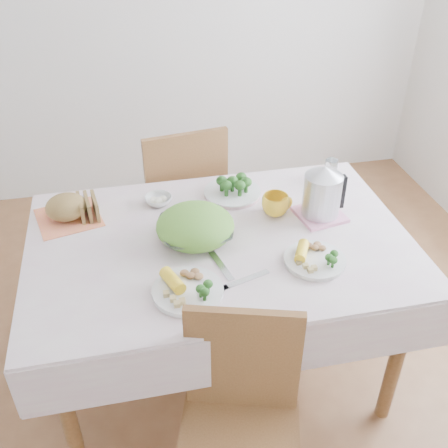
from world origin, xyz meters
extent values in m
plane|color=brown|center=(0.00, 0.00, 0.00)|extent=(3.60, 3.60, 0.00)
cube|color=brown|center=(0.00, 0.00, 0.38)|extent=(1.40, 0.90, 0.75)
cube|color=silver|center=(0.00, 0.00, 0.76)|extent=(1.50, 1.00, 0.01)
cube|color=brown|center=(-0.08, -0.69, 0.47)|extent=(0.49, 0.49, 0.88)
cube|color=brown|center=(-0.07, 0.77, 0.47)|extent=(0.49, 0.49, 0.96)
imported|color=white|center=(-0.09, 0.02, 0.80)|extent=(0.30, 0.30, 0.07)
cylinder|color=white|center=(-0.17, -0.28, 0.77)|extent=(0.25, 0.25, 0.02)
cylinder|color=white|center=(0.31, -0.21, 0.77)|extent=(0.33, 0.33, 0.02)
cylinder|color=beige|center=(0.12, 0.32, 0.77)|extent=(0.34, 0.34, 0.02)
cube|color=#EC7C4F|center=(-0.59, 0.28, 0.76)|extent=(0.30, 0.30, 0.00)
ellipsoid|color=brown|center=(-0.59, 0.28, 0.82)|extent=(0.22, 0.22, 0.10)
imported|color=white|center=(-0.21, 0.31, 0.78)|extent=(0.14, 0.14, 0.04)
imported|color=yellow|center=(0.26, 0.13, 0.81)|extent=(0.15, 0.15, 0.09)
cylinder|color=white|center=(0.59, 0.34, 0.83)|extent=(0.06, 0.06, 0.11)
cube|color=pink|center=(0.44, 0.08, 0.77)|extent=(0.21, 0.21, 0.01)
cylinder|color=#B2B5BA|center=(0.44, 0.08, 0.88)|extent=(0.20, 0.20, 0.22)
cube|color=silver|center=(-0.03, -0.14, 0.76)|extent=(0.07, 0.22, 0.00)
cube|color=silver|center=(0.03, -0.26, 0.76)|extent=(0.20, 0.08, 0.00)
camera|label=1|loc=(-0.33, -1.63, 1.99)|focal=42.00mm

